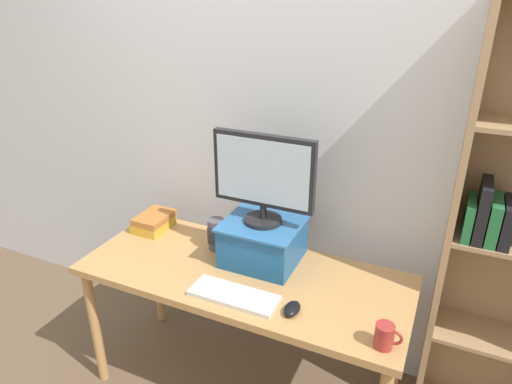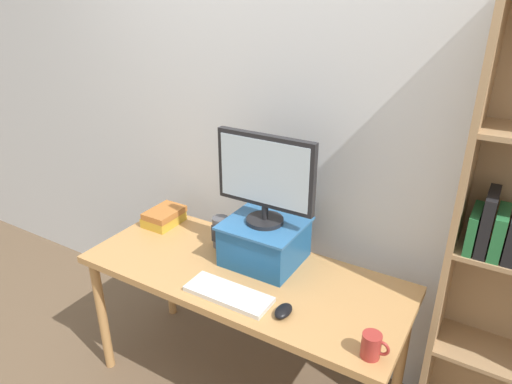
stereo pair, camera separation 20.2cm
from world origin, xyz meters
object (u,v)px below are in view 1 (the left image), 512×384
computer_mouse (292,309)px  coffee_mug (385,336)px  desk (243,285)px  keyboard (234,295)px  desk_speaker (216,234)px  book_stack (154,222)px  computer_monitor (263,176)px  riser_box (263,240)px

computer_mouse → coffee_mug: bearing=-6.3°
desk → computer_mouse: size_ratio=15.03×
keyboard → desk_speaker: 0.43m
desk → coffee_mug: coffee_mug is taller
keyboard → computer_mouse: 0.26m
keyboard → desk_speaker: desk_speaker is taller
keyboard → coffee_mug: size_ratio=3.75×
desk → computer_mouse: (0.31, -0.18, 0.10)m
desk → book_stack: 0.67m
computer_monitor → computer_mouse: computer_monitor is taller
riser_box → keyboard: bearing=-88.5°
riser_box → coffee_mug: (0.66, -0.36, -0.06)m
computer_monitor → desk_speaker: computer_monitor is taller
coffee_mug → book_stack: bearing=163.6°
keyboard → desk_speaker: size_ratio=2.39×
keyboard → book_stack: book_stack is taller
desk → computer_mouse: bearing=-29.8°
riser_box → coffee_mug: 0.75m
desk → desk_speaker: (-0.22, 0.14, 0.16)m
desk → keyboard: 0.22m
keyboard → desk: bearing=104.5°
riser_box → coffee_mug: riser_box is taller
desk → computer_monitor: 0.55m
desk → riser_box: bearing=73.1°
desk → book_stack: bearing=164.9°
desk_speaker → desk: bearing=-31.9°
computer_monitor → desk_speaker: bearing=179.7°
computer_mouse → book_stack: book_stack is taller
computer_monitor → computer_mouse: size_ratio=4.70×
riser_box → computer_mouse: bearing=-49.3°
desk → coffee_mug: size_ratio=14.94×
keyboard → computer_mouse: size_ratio=3.77×
desk → computer_monitor: (0.04, 0.14, 0.53)m
coffee_mug → keyboard: bearing=177.6°
computer_mouse → desk_speaker: desk_speaker is taller
riser_box → computer_monitor: (0.00, -0.00, 0.34)m
keyboard → coffee_mug: 0.65m
computer_mouse → book_stack: (-0.95, 0.35, 0.03)m
coffee_mug → desk_speaker: bearing=158.6°
desk → desk_speaker: desk_speaker is taller
riser_box → desk_speaker: 0.26m
desk → computer_mouse: computer_mouse is taller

